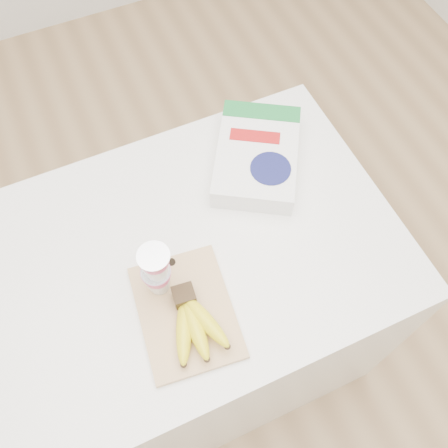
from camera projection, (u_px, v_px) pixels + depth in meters
name	position (u px, v px, depth m)	size (l,w,h in m)	color
room	(147.00, 94.00, 0.73)	(4.00, 4.00, 4.00)	tan
table	(188.00, 310.00, 1.55)	(1.09, 0.72, 0.81)	white
cutting_board	(186.00, 312.00, 1.12)	(0.21, 0.28, 0.01)	#EAB280
bananas	(194.00, 323.00, 1.07)	(0.13, 0.18, 0.06)	#382816
yogurt_stack	(156.00, 270.00, 1.06)	(0.07, 0.07, 0.16)	white
cereal_box	(257.00, 156.00, 1.30)	(0.33, 0.37, 0.07)	white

